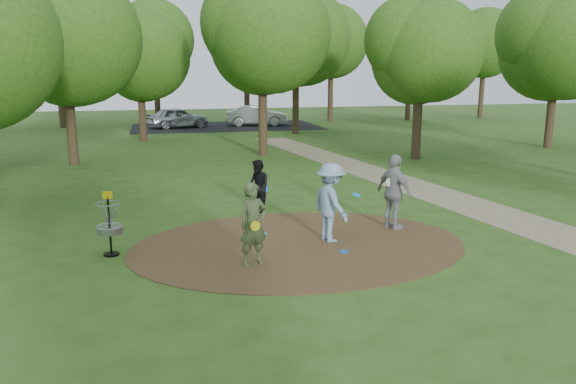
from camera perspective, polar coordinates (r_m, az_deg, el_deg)
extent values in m
plane|color=#2D5119|center=(14.03, 1.15, -5.42)|extent=(100.00, 100.00, 0.00)
cylinder|color=#47301C|center=(14.03, 1.15, -5.38)|extent=(8.40, 8.40, 0.02)
cube|color=#8C7A5B|center=(18.41, 19.47, -1.80)|extent=(7.55, 39.89, 0.01)
cube|color=black|center=(43.47, -6.35, 6.64)|extent=(14.00, 8.00, 0.01)
imported|color=#475732|center=(12.41, -3.55, -3.30)|extent=(0.80, 0.66, 1.88)
cylinder|color=yellow|center=(12.10, -3.34, -3.46)|extent=(0.22, 0.09, 0.22)
imported|color=#7C9CB9|center=(14.14, 4.35, -1.07)|extent=(1.07, 1.45, 2.02)
cylinder|color=#0B92C9|center=(14.29, 6.98, -0.30)|extent=(0.30, 0.29, 0.08)
imported|color=black|center=(17.08, -3.06, 0.60)|extent=(0.80, 0.92, 1.61)
cylinder|color=blue|center=(17.11, -2.36, 0.32)|extent=(0.23, 0.12, 0.22)
imported|color=#969799|center=(15.44, 10.74, -0.01)|extent=(0.90, 1.31, 2.07)
cylinder|color=silver|center=(15.26, 10.23, 0.97)|extent=(0.23, 0.10, 0.22)
cylinder|color=#18BDC6|center=(14.89, -2.56, -4.25)|extent=(0.22, 0.22, 0.02)
cylinder|color=blue|center=(13.52, 5.71, -6.05)|extent=(0.22, 0.22, 0.02)
imported|color=#B3B5BB|center=(42.81, -11.13, 7.42)|extent=(4.83, 3.09, 1.53)
imported|color=#A6A9AE|center=(43.85, -3.19, 7.76)|extent=(4.89, 2.34, 1.55)
cylinder|color=black|center=(13.75, -17.66, -3.45)|extent=(0.05, 0.05, 1.35)
cylinder|color=black|center=(13.94, -17.49, -6.04)|extent=(0.36, 0.36, 0.04)
cylinder|color=gray|center=(13.77, -17.65, -3.67)|extent=(0.60, 0.60, 0.16)
torus|color=gray|center=(13.75, -17.67, -3.35)|extent=(0.63, 0.63, 0.03)
torus|color=gray|center=(13.62, -17.82, -1.12)|extent=(0.58, 0.58, 0.02)
cube|color=yellow|center=(13.57, -17.88, -0.30)|extent=(0.22, 0.02, 0.18)
cylinder|color=#332316|center=(27.27, -21.19, 6.52)|extent=(0.44, 0.44, 3.80)
sphere|color=#2C4F15|center=(27.19, -21.78, 13.91)|extent=(5.90, 5.90, 5.90)
cylinder|color=#332316|center=(28.53, -2.58, 7.94)|extent=(0.44, 0.44, 4.18)
sphere|color=#2C4F15|center=(28.48, -2.66, 15.36)|extent=(5.82, 5.82, 5.82)
cylinder|color=#332316|center=(27.94, 12.98, 6.96)|extent=(0.44, 0.44, 3.61)
sphere|color=#2C4F15|center=(27.84, 13.30, 13.40)|extent=(4.84, 4.84, 4.84)
cylinder|color=#332316|center=(35.03, -14.59, 7.76)|extent=(0.44, 0.44, 3.42)
sphere|color=#2C4F15|center=(34.94, -14.87, 12.86)|extent=(5.13, 5.13, 5.13)
cylinder|color=#332316|center=(38.16, 0.79, 9.21)|extent=(0.44, 0.44, 4.37)
sphere|color=#2C4F15|center=(38.14, 0.80, 15.08)|extent=(6.26, 6.26, 6.26)
cylinder|color=#332316|center=(34.47, 25.12, 7.25)|extent=(0.44, 0.44, 3.80)
sphere|color=#2C4F15|center=(34.41, 25.68, 13.20)|extent=(6.16, 6.16, 6.16)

